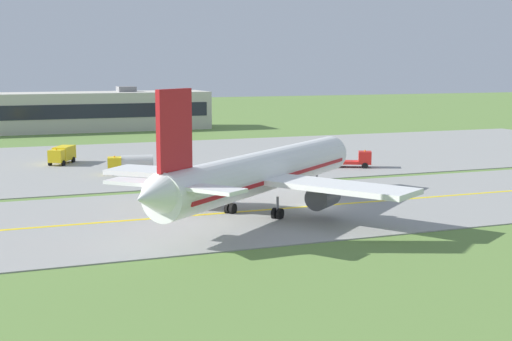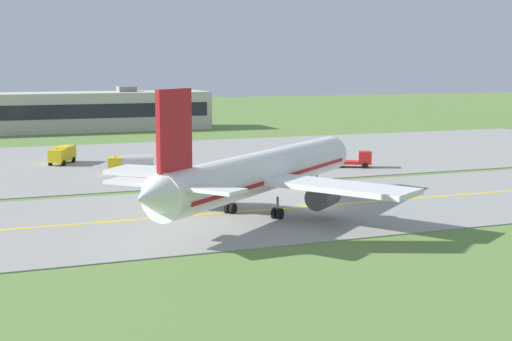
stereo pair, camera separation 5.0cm
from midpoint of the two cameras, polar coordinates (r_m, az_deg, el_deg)
name	(u,v)px [view 2 (the right image)]	position (r m, az deg, el deg)	size (l,w,h in m)	color
ground_plane	(319,207)	(75.56, 4.98, -2.85)	(500.00, 500.00, 0.00)	olive
taxiway_strip	(319,206)	(75.55, 4.98, -2.81)	(240.00, 28.00, 0.10)	gray
apron_pad	(260,155)	(117.53, 0.35, 1.20)	(140.00, 52.00, 0.10)	gray
taxiway_centreline	(319,206)	(75.54, 4.98, -2.77)	(220.00, 0.60, 0.01)	yellow
airplane_lead	(261,173)	(70.92, 0.41, -0.16)	(32.81, 29.57, 12.70)	white
service_truck_baggage	(356,160)	(104.26, 7.89, 0.84)	(6.61, 4.82, 2.59)	red
service_truck_fuel	(62,154)	(110.79, -14.96, 1.26)	(4.62, 6.26, 2.60)	yellow
service_truck_catering	(131,163)	(98.35, -9.81, 0.56)	(6.28, 3.21, 2.65)	yellow
terminal_building	(73,112)	(166.73, -14.18, 4.50)	(60.62, 13.65, 9.73)	beige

